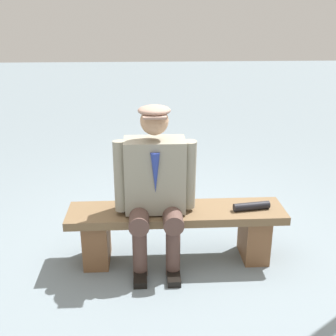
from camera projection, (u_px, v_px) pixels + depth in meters
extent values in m
plane|color=slate|center=(176.00, 258.00, 3.45)|extent=(30.00, 30.00, 0.00)
cube|color=brown|center=(176.00, 213.00, 3.31)|extent=(1.71, 0.39, 0.06)
cube|color=brown|center=(254.00, 236.00, 3.42)|extent=(0.19, 0.33, 0.38)
cube|color=brown|center=(97.00, 240.00, 3.35)|extent=(0.19, 0.33, 0.38)
cube|color=gray|center=(155.00, 175.00, 3.19)|extent=(0.46, 0.26, 0.56)
cylinder|color=#1E2338|center=(155.00, 143.00, 3.10)|extent=(0.25, 0.25, 0.06)
cone|color=navy|center=(155.00, 173.00, 3.04)|extent=(0.07, 0.07, 0.31)
sphere|color=tan|center=(154.00, 121.00, 3.02)|extent=(0.21, 0.21, 0.21)
ellipsoid|color=gray|center=(154.00, 110.00, 2.99)|extent=(0.24, 0.24, 0.07)
cube|color=gray|center=(155.00, 117.00, 2.92)|extent=(0.17, 0.09, 0.02)
cylinder|color=brown|center=(172.00, 214.00, 3.19)|extent=(0.15, 0.41, 0.15)
cylinder|color=brown|center=(173.00, 248.00, 3.17)|extent=(0.11, 0.11, 0.46)
cube|color=black|center=(173.00, 276.00, 3.18)|extent=(0.10, 0.24, 0.05)
cylinder|color=gray|center=(189.00, 175.00, 3.16)|extent=(0.10, 0.14, 0.55)
cylinder|color=brown|center=(139.00, 215.00, 3.18)|extent=(0.15, 0.41, 0.15)
cylinder|color=brown|center=(140.00, 249.00, 3.15)|extent=(0.11, 0.11, 0.46)
cube|color=black|center=(140.00, 277.00, 3.17)|extent=(0.10, 0.24, 0.05)
cylinder|color=gray|center=(121.00, 176.00, 3.13)|extent=(0.11, 0.13, 0.55)
cylinder|color=black|center=(252.00, 206.00, 3.28)|extent=(0.30, 0.10, 0.06)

